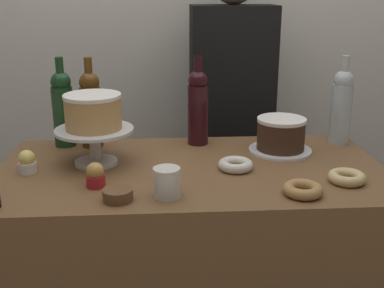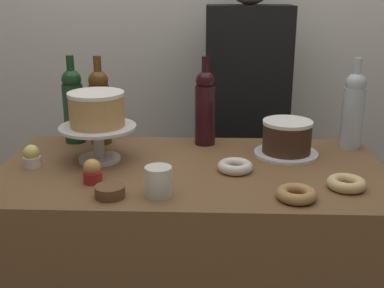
% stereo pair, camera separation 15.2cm
% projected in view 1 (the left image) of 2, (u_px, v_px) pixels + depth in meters
% --- Properties ---
extents(back_wall, '(6.00, 0.05, 2.60)m').
position_uv_depth(back_wall, '(180.00, 25.00, 2.31)').
color(back_wall, silver).
rests_on(back_wall, ground_plane).
extents(display_counter, '(1.25, 0.66, 0.91)m').
position_uv_depth(display_counter, '(192.00, 288.00, 1.71)').
color(display_counter, brown).
rests_on(display_counter, ground_plane).
extents(cake_stand_pedestal, '(0.25, 0.25, 0.12)m').
position_uv_depth(cake_stand_pedestal, '(95.00, 140.00, 1.58)').
color(cake_stand_pedestal, silver).
rests_on(cake_stand_pedestal, display_counter).
extents(white_layer_cake, '(0.18, 0.18, 0.11)m').
position_uv_depth(white_layer_cake, '(93.00, 112.00, 1.55)').
color(white_layer_cake, tan).
rests_on(white_layer_cake, cake_stand_pedestal).
extents(silver_serving_platter, '(0.22, 0.22, 0.01)m').
position_uv_depth(silver_serving_platter, '(280.00, 150.00, 1.72)').
color(silver_serving_platter, white).
rests_on(silver_serving_platter, display_counter).
extents(chocolate_round_cake, '(0.17, 0.17, 0.11)m').
position_uv_depth(chocolate_round_cake, '(281.00, 134.00, 1.70)').
color(chocolate_round_cake, '#3D2619').
rests_on(chocolate_round_cake, silver_serving_platter).
extents(wine_bottle_dark_red, '(0.08, 0.08, 0.33)m').
position_uv_depth(wine_bottle_dark_red, '(198.00, 106.00, 1.77)').
color(wine_bottle_dark_red, black).
rests_on(wine_bottle_dark_red, display_counter).
extents(wine_bottle_green, '(0.08, 0.08, 0.33)m').
position_uv_depth(wine_bottle_green, '(63.00, 107.00, 1.75)').
color(wine_bottle_green, '#193D1E').
rests_on(wine_bottle_green, display_counter).
extents(wine_bottle_clear, '(0.08, 0.08, 0.33)m').
position_uv_depth(wine_bottle_clear, '(341.00, 105.00, 1.78)').
color(wine_bottle_clear, '#B2BCC1').
rests_on(wine_bottle_clear, display_counter).
extents(wine_bottle_amber, '(0.08, 0.08, 0.33)m').
position_uv_depth(wine_bottle_amber, '(91.00, 108.00, 1.74)').
color(wine_bottle_amber, '#5B3814').
rests_on(wine_bottle_amber, display_counter).
extents(cupcake_lemon, '(0.06, 0.06, 0.07)m').
position_uv_depth(cupcake_lemon, '(27.00, 162.00, 1.51)').
color(cupcake_lemon, white).
rests_on(cupcake_lemon, display_counter).
extents(cupcake_caramel, '(0.06, 0.06, 0.07)m').
position_uv_depth(cupcake_caramel, '(95.00, 175.00, 1.41)').
color(cupcake_caramel, red).
rests_on(cupcake_caramel, display_counter).
extents(donut_glazed, '(0.11, 0.11, 0.03)m').
position_uv_depth(donut_glazed, '(347.00, 177.00, 1.44)').
color(donut_glazed, '#E0C17F').
rests_on(donut_glazed, display_counter).
extents(donut_maple, '(0.11, 0.11, 0.03)m').
position_uv_depth(donut_maple, '(303.00, 190.00, 1.36)').
color(donut_maple, '#B27F47').
rests_on(donut_maple, display_counter).
extents(donut_sugar, '(0.11, 0.11, 0.03)m').
position_uv_depth(donut_sugar, '(236.00, 165.00, 1.55)').
color(donut_sugar, silver).
rests_on(donut_sugar, display_counter).
extents(cookie_stack, '(0.08, 0.08, 0.03)m').
position_uv_depth(cookie_stack, '(118.00, 195.00, 1.32)').
color(cookie_stack, brown).
rests_on(cookie_stack, display_counter).
extents(coffee_cup_ceramic, '(0.08, 0.08, 0.08)m').
position_uv_depth(coffee_cup_ceramic, '(167.00, 183.00, 1.34)').
color(coffee_cup_ceramic, silver).
rests_on(coffee_cup_ceramic, display_counter).
extents(barista_figure, '(0.36, 0.22, 1.60)m').
position_uv_depth(barista_figure, '(230.00, 133.00, 2.20)').
color(barista_figure, black).
rests_on(barista_figure, ground_plane).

